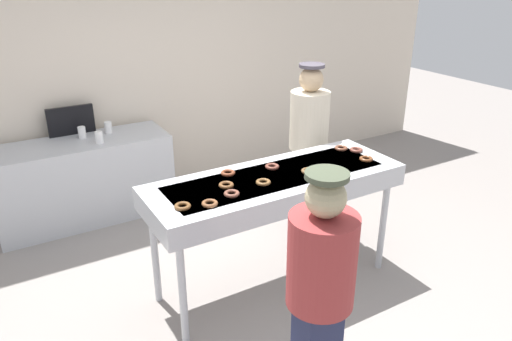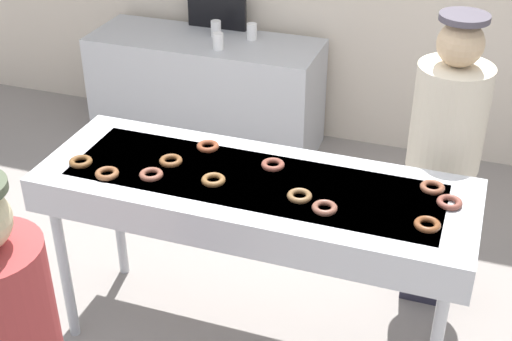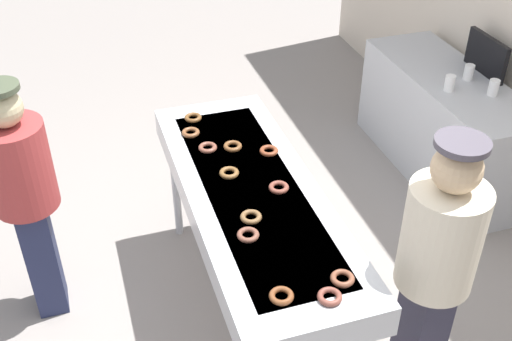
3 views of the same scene
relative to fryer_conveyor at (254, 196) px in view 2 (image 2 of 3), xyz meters
The scene contains 20 objects.
ground_plane 0.91m from the fryer_conveyor, ahead, with size 16.00×16.00×0.00m, color gray.
fryer_conveyor is the anchor object (origin of this frame).
chocolate_donut_0 0.83m from the fryer_conveyor, 12.78° to the left, with size 0.11×0.11×0.03m, color brown.
chocolate_donut_1 0.42m from the fryer_conveyor, 20.71° to the right, with size 0.11×0.11×0.03m, color brown.
chocolate_donut_2 0.44m from the fryer_conveyor, behind, with size 0.11×0.11×0.03m, color brown.
chocolate_donut_3 0.70m from the fryer_conveyor, 163.45° to the right, with size 0.11×0.11×0.03m, color brown.
chocolate_donut_4 0.86m from the fryer_conveyor, behind, with size 0.11×0.11×0.03m, color brown.
chocolate_donut_5 0.28m from the fryer_conveyor, 19.25° to the right, with size 0.11×0.11×0.03m, color brown.
chocolate_donut_6 0.49m from the fryer_conveyor, 163.43° to the right, with size 0.11×0.11×0.03m, color brown.
chocolate_donut_7 0.90m from the fryer_conveyor, ahead, with size 0.11×0.11×0.03m, color brown.
chocolate_donut_8 0.18m from the fryer_conveyor, 70.31° to the left, with size 0.11×0.11×0.03m, color brown.
chocolate_donut_9 0.22m from the fryer_conveyor, 152.92° to the right, with size 0.11×0.11×0.03m, color brown.
chocolate_donut_10 0.39m from the fryer_conveyor, 147.29° to the left, with size 0.11×0.11×0.03m, color brown.
chocolate_donut_11 0.83m from the fryer_conveyor, ahead, with size 0.11×0.11×0.03m, color brown.
worker_baker 1.05m from the fryer_conveyor, 39.83° to the left, with size 0.37×0.37×1.68m.
prep_counter 2.33m from the fryer_conveyor, 118.74° to the left, with size 1.77×0.64×0.86m, color #B7BABF.
paper_cup_0 2.06m from the fryer_conveyor, 116.49° to the left, with size 0.08×0.08×0.12m, color white.
paper_cup_1 2.24m from the fryer_conveyor, 109.70° to the left, with size 0.08×0.08×0.12m, color white.
paper_cup_2 2.33m from the fryer_conveyor, 116.37° to the left, with size 0.08×0.08×0.12m, color white.
menu_display 2.52m from the fryer_conveyor, 115.80° to the left, with size 0.47×0.04×0.30m, color black.
Camera 2 is at (0.93, -2.66, 2.74)m, focal length 49.71 mm.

